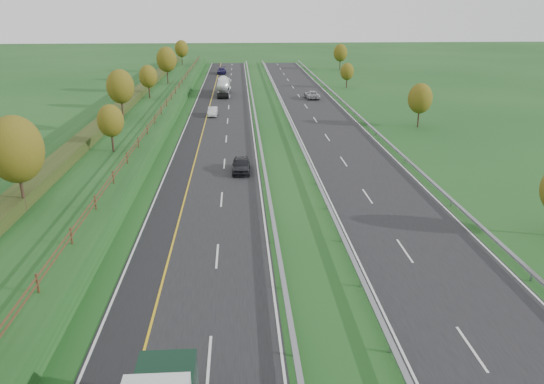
# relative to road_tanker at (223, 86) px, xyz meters

# --- Properties ---
(ground) EXTENTS (400.00, 400.00, 0.00)m
(ground) POSITION_rel_road_tanker_xyz_m (8.00, -42.10, -1.86)
(ground) COLOR #184419
(ground) RESTS_ON ground
(near_carriageway) EXTENTS (10.50, 200.00, 0.04)m
(near_carriageway) POSITION_rel_road_tanker_xyz_m (0.00, -37.10, -1.84)
(near_carriageway) COLOR black
(near_carriageway) RESTS_ON ground
(far_carriageway) EXTENTS (10.50, 200.00, 0.04)m
(far_carriageway) POSITION_rel_road_tanker_xyz_m (16.50, -37.10, -1.84)
(far_carriageway) COLOR black
(far_carriageway) RESTS_ON ground
(hard_shoulder) EXTENTS (3.00, 200.00, 0.04)m
(hard_shoulder) POSITION_rel_road_tanker_xyz_m (-3.75, -37.10, -1.84)
(hard_shoulder) COLOR black
(hard_shoulder) RESTS_ON ground
(lane_markings) EXTENTS (26.75, 200.00, 0.01)m
(lane_markings) POSITION_rel_road_tanker_xyz_m (6.40, -37.22, -1.81)
(lane_markings) COLOR silver
(lane_markings) RESTS_ON near_carriageway
(embankment_left) EXTENTS (12.00, 200.00, 2.00)m
(embankment_left) POSITION_rel_road_tanker_xyz_m (-13.00, -37.10, -0.86)
(embankment_left) COLOR #184419
(embankment_left) RESTS_ON ground
(hedge_left) EXTENTS (2.20, 180.00, 1.10)m
(hedge_left) POSITION_rel_road_tanker_xyz_m (-15.00, -37.10, 0.69)
(hedge_left) COLOR #253516
(hedge_left) RESTS_ON embankment_left
(fence_left) EXTENTS (0.12, 189.06, 1.20)m
(fence_left) POSITION_rel_road_tanker_xyz_m (-8.50, -37.52, 0.87)
(fence_left) COLOR #422B19
(fence_left) RESTS_ON embankment_left
(median_barrier_near) EXTENTS (0.32, 200.00, 0.71)m
(median_barrier_near) POSITION_rel_road_tanker_xyz_m (5.70, -37.10, -1.25)
(median_barrier_near) COLOR gray
(median_barrier_near) RESTS_ON ground
(median_barrier_far) EXTENTS (0.32, 200.00, 0.71)m
(median_barrier_far) POSITION_rel_road_tanker_xyz_m (10.80, -37.10, -1.25)
(median_barrier_far) COLOR gray
(median_barrier_far) RESTS_ON ground
(outer_barrier_far) EXTENTS (0.32, 200.00, 0.71)m
(outer_barrier_far) POSITION_rel_road_tanker_xyz_m (22.30, -37.10, -1.25)
(outer_barrier_far) COLOR gray
(outer_barrier_far) RESTS_ON ground
(trees_left) EXTENTS (6.64, 164.30, 7.66)m
(trees_left) POSITION_rel_road_tanker_xyz_m (-12.64, -40.47, 4.51)
(trees_left) COLOR #2D2116
(trees_left) RESTS_ON embankment_left
(trees_far) EXTENTS (8.45, 118.60, 7.12)m
(trees_far) POSITION_rel_road_tanker_xyz_m (29.80, -7.89, 2.38)
(trees_far) COLOR #2D2116
(trees_far) RESTS_ON ground
(road_tanker) EXTENTS (2.40, 11.22, 3.46)m
(road_tanker) POSITION_rel_road_tanker_xyz_m (0.00, 0.00, 0.00)
(road_tanker) COLOR silver
(road_tanker) RESTS_ON near_carriageway
(car_dark_near) EXTENTS (2.06, 4.85, 1.64)m
(car_dark_near) POSITION_rel_road_tanker_xyz_m (3.18, -53.46, -1.00)
(car_dark_near) COLOR black
(car_dark_near) RESTS_ON near_carriageway
(car_silver_mid) EXTENTS (1.60, 4.29, 1.40)m
(car_silver_mid) POSITION_rel_road_tanker_xyz_m (-1.28, -21.70, -1.12)
(car_silver_mid) COLOR silver
(car_silver_mid) RESTS_ON near_carriageway
(car_small_far) EXTENTS (2.44, 5.56, 1.59)m
(car_small_far) POSITION_rel_road_tanker_xyz_m (-1.30, 35.30, -1.03)
(car_small_far) COLOR #191441
(car_small_far) RESTS_ON near_carriageway
(car_oncoming) EXTENTS (2.69, 5.50, 1.51)m
(car_oncoming) POSITION_rel_road_tanker_xyz_m (17.43, -5.68, -1.07)
(car_oncoming) COLOR #A5A5A9
(car_oncoming) RESTS_ON far_carriageway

